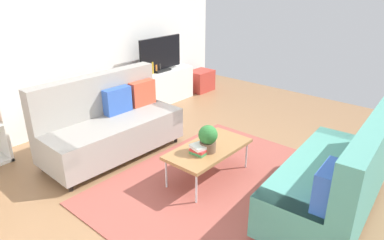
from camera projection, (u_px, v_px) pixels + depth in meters
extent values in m
plane|color=#936B47|center=(214.00, 177.00, 4.34)|extent=(7.68, 7.68, 0.00)
cube|color=white|center=(76.00, 36.00, 5.46)|extent=(6.40, 0.12, 2.90)
cube|color=#9E4C42|center=(218.00, 184.00, 4.16)|extent=(2.90, 2.20, 0.01)
cube|color=gray|center=(113.00, 134.00, 4.73)|extent=(1.92, 0.89, 0.44)
cube|color=gray|center=(96.00, 95.00, 4.74)|extent=(1.90, 0.25, 0.56)
cube|color=gray|center=(159.00, 110.00, 5.27)|extent=(0.22, 0.85, 0.22)
cube|color=gray|center=(53.00, 149.00, 4.11)|extent=(0.22, 0.85, 0.22)
cylinder|color=black|center=(176.00, 139.00, 5.22)|extent=(0.05, 0.05, 0.10)
cylinder|color=black|center=(71.00, 187.00, 4.03)|extent=(0.05, 0.05, 0.10)
cylinder|color=black|center=(146.00, 127.00, 5.64)|extent=(0.05, 0.05, 0.10)
cylinder|color=black|center=(43.00, 167.00, 4.46)|extent=(0.05, 0.05, 0.10)
cube|color=#D84C33|center=(142.00, 93.00, 5.12)|extent=(0.40, 0.15, 0.36)
cube|color=#3359B2|center=(117.00, 101.00, 4.81)|extent=(0.40, 0.15, 0.36)
cube|color=teal|center=(328.00, 185.00, 3.59)|extent=(1.95, 0.97, 0.44)
cube|color=teal|center=(371.00, 151.00, 3.22)|extent=(1.91, 0.33, 0.56)
cube|color=teal|center=(299.00, 219.00, 2.92)|extent=(0.26, 0.85, 0.22)
cube|color=teal|center=(351.00, 146.00, 4.18)|extent=(0.26, 0.85, 0.22)
cylinder|color=black|center=(258.00, 239.00, 3.25)|extent=(0.05, 0.05, 0.10)
cylinder|color=black|center=(319.00, 164.00, 4.53)|extent=(0.05, 0.05, 0.10)
cylinder|color=black|center=(376.00, 181.00, 4.15)|extent=(0.05, 0.05, 0.10)
cube|color=#3359B2|center=(328.00, 186.00, 2.87)|extent=(0.41, 0.17, 0.36)
cube|color=#9E7042|center=(209.00, 149.00, 4.17)|extent=(1.10, 0.56, 0.04)
cylinder|color=silver|center=(166.00, 174.00, 4.04)|extent=(0.02, 0.02, 0.38)
cylinder|color=silver|center=(218.00, 145.00, 4.74)|extent=(0.02, 0.02, 0.38)
cylinder|color=silver|center=(196.00, 189.00, 3.76)|extent=(0.02, 0.02, 0.38)
cylinder|color=silver|center=(246.00, 155.00, 4.46)|extent=(0.02, 0.02, 0.38)
cube|color=silver|center=(161.00, 87.00, 6.74)|extent=(1.40, 0.44, 0.64)
cube|color=black|center=(161.00, 70.00, 6.59)|extent=(0.36, 0.20, 0.04)
cube|color=black|center=(161.00, 53.00, 6.47)|extent=(1.00, 0.05, 0.60)
cube|color=#B2382D|center=(201.00, 81.00, 7.48)|extent=(0.52, 0.40, 0.44)
cylinder|color=brown|center=(208.00, 146.00, 4.05)|extent=(0.19, 0.19, 0.12)
sphere|color=#2D7233|center=(208.00, 135.00, 3.99)|extent=(0.23, 0.23, 0.23)
cube|color=#3F8C4C|center=(201.00, 151.00, 4.04)|extent=(0.25, 0.19, 0.04)
cube|color=red|center=(201.00, 148.00, 4.03)|extent=(0.25, 0.19, 0.03)
cube|color=silver|center=(201.00, 146.00, 4.02)|extent=(0.28, 0.23, 0.04)
cylinder|color=silver|center=(135.00, 72.00, 6.21)|extent=(0.10, 0.10, 0.16)
cylinder|color=#B24C4C|center=(142.00, 70.00, 6.31)|extent=(0.12, 0.12, 0.18)
cylinder|color=gold|center=(152.00, 68.00, 6.38)|extent=(0.04, 0.04, 0.22)
cylinder|color=orange|center=(156.00, 69.00, 6.46)|extent=(0.04, 0.04, 0.15)
cylinder|color=#262626|center=(160.00, 68.00, 6.52)|extent=(0.05, 0.05, 0.16)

